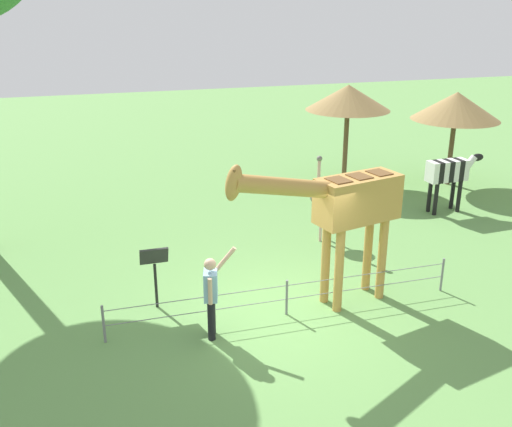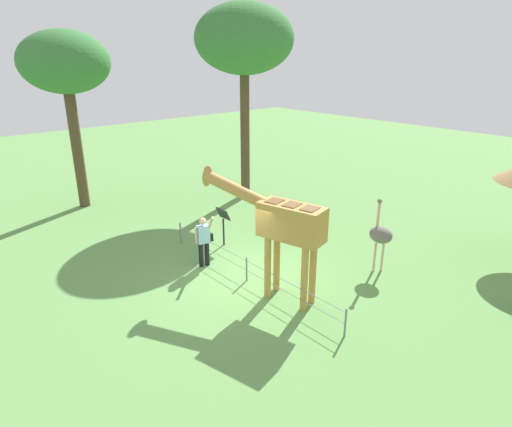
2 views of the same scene
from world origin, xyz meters
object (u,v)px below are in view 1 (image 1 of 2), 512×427
Objects in this scene: giraffe at (345,206)px; zebra at (449,173)px; visitor at (211,293)px; shade_hut_near at (348,98)px; shade_hut_aside at (456,106)px; ostrich at (323,197)px; info_sign at (155,264)px.

zebra is (-5.23, -4.15, -0.95)m from giraffe.
shade_hut_near is at bearing -128.19° from visitor.
giraffe is at bearing 43.34° from shade_hut_aside.
zebra is at bearing -141.56° from giraffe.
ostrich is 0.69× the size of shade_hut_near.
giraffe is 2.19× the size of visitor.
visitor is at bearing 44.77° from ostrich.
ostrich is 1.70× the size of info_sign.
zebra is at bearing -149.96° from visitor.
giraffe is 1.24× the size of shade_hut_aside.
shade_hut_aside is at bearing -136.66° from giraffe.
shade_hut_near is 2.49× the size of info_sign.
shade_hut_aside is at bearing -125.02° from zebra.
shade_hut_near reaches higher than zebra.
zebra is 3.18m from shade_hut_aside.
giraffe reaches higher than zebra.
giraffe is 6.75m from zebra.
info_sign is (10.48, 5.57, -1.67)m from shade_hut_aside.
info_sign is (3.62, -0.90, -1.17)m from giraffe.
giraffe is 1.69× the size of ostrich.
ostrich is at bearing 12.43° from zebra.
shade_hut_aside is (-3.29, 1.12, -0.25)m from shade_hut_near.
visitor is 1.62m from info_sign.
shade_hut_aside is at bearing -151.12° from ostrich.
shade_hut_near is at bearing -120.97° from ostrich.
shade_hut_near is 10.00m from info_sign.
zebra is 1.37× the size of info_sign.
giraffe is 3.47m from ostrich.
info_sign is at bearing 42.93° from shade_hut_near.
ostrich is (-3.72, -3.69, 0.27)m from visitor.
shade_hut_aside is (-5.92, -3.27, 1.44)m from ostrich.
info_sign is (8.85, 3.25, -0.21)m from zebra.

